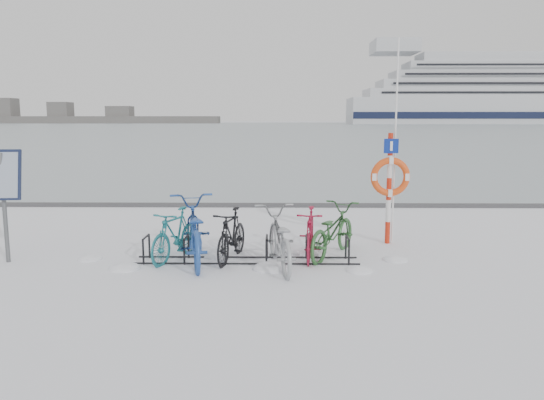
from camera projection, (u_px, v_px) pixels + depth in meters
name	position (u px, v px, depth m)	size (l,w,h in m)	color
ground	(247.00, 261.00, 9.50)	(900.00, 900.00, 0.00)	white
ice_sheet	(278.00, 126.00, 162.66)	(400.00, 298.00, 0.02)	#A2AFB7
quay_edge	(259.00, 205.00, 15.32)	(400.00, 0.25, 0.10)	#3F3F42
bike_rack	(247.00, 252.00, 9.47)	(4.00, 0.48, 0.46)	black
info_board	(2.00, 182.00, 9.22)	(0.69, 0.31, 2.01)	#595B5E
lifebuoy_station	(390.00, 177.00, 10.61)	(0.79, 0.22, 4.09)	red
cruise_ferry	(499.00, 97.00, 227.73)	(129.67, 24.47, 42.61)	silver
shoreline	(38.00, 118.00, 267.73)	(180.00, 12.00, 9.50)	#515151
bike_0	(175.00, 233.00, 9.59)	(0.46, 1.61, 0.97)	#1B6971
bike_1	(193.00, 229.00, 9.41)	(0.79, 2.26, 1.19)	#224793
bike_2	(232.00, 233.00, 9.57)	(0.45, 1.60, 0.96)	black
bike_3	(279.00, 237.00, 9.08)	(0.70, 2.01, 1.06)	#93979A
bike_4	(310.00, 232.00, 9.69)	(0.45, 1.59, 0.96)	maroon
bike_5	(332.00, 229.00, 9.84)	(0.66, 1.91, 1.00)	#2C5D2C
snow_drifts	(247.00, 263.00, 9.36)	(5.99, 1.56, 0.21)	white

